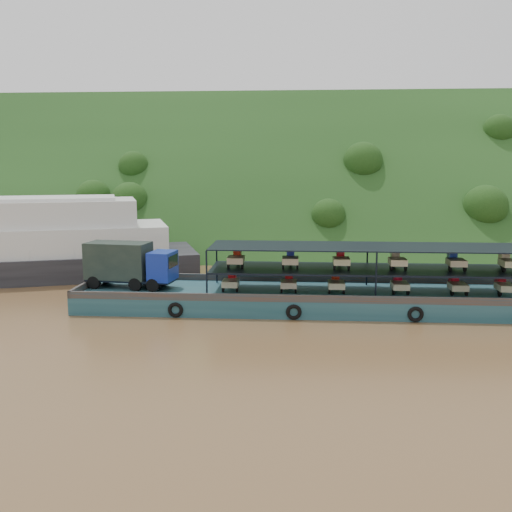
{
  "coord_description": "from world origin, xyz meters",
  "views": [
    {
      "loc": [
        1.12,
        -40.83,
        10.35
      ],
      "look_at": [
        -2.0,
        3.0,
        3.2
      ],
      "focal_mm": 40.0,
      "sensor_mm": 36.0,
      "label": 1
    }
  ],
  "objects": [
    {
      "name": "ground",
      "position": [
        0.0,
        0.0,
        0.0
      ],
      "size": [
        160.0,
        160.0,
        0.0
      ],
      "primitive_type": "plane",
      "color": "brown",
      "rests_on": "ground"
    },
    {
      "name": "cargo_barge",
      "position": [
        1.81,
        -0.28,
        1.14
      ],
      "size": [
        35.03,
        7.18,
        4.57
      ],
      "color": "#133C45",
      "rests_on": "ground"
    },
    {
      "name": "hillside",
      "position": [
        0.0,
        36.0,
        0.0
      ],
      "size": [
        140.0,
        39.6,
        39.6
      ],
      "primitive_type": "cube",
      "rotation": [
        0.79,
        0.0,
        0.0
      ],
      "color": "#183513",
      "rests_on": "ground"
    }
  ]
}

